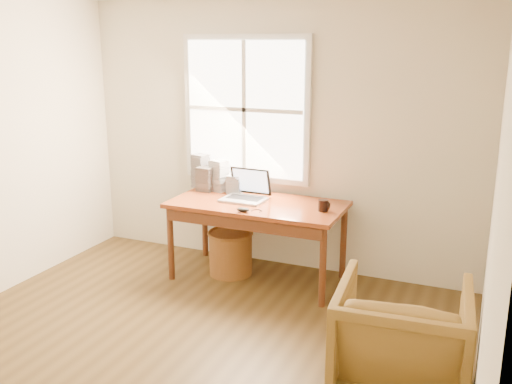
% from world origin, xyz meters
% --- Properties ---
extents(room_shell, '(4.04, 4.54, 2.64)m').
position_xyz_m(room_shell, '(-0.02, 0.16, 1.32)').
color(room_shell, '#4F3A1B').
rests_on(room_shell, ground).
extents(desk, '(1.60, 0.80, 0.04)m').
position_xyz_m(desk, '(0.00, 1.80, 0.73)').
color(desk, brown).
rests_on(desk, room_shell).
extents(armchair, '(0.86, 0.89, 0.75)m').
position_xyz_m(armchair, '(1.55, 0.46, 0.38)').
color(armchair, brown).
rests_on(armchair, room_shell).
extents(wicker_stool, '(0.49, 0.49, 0.41)m').
position_xyz_m(wicker_stool, '(-0.28, 1.80, 0.21)').
color(wicker_stool, brown).
rests_on(wicker_stool, room_shell).
extents(laptop, '(0.41, 0.43, 0.30)m').
position_xyz_m(laptop, '(-0.14, 1.80, 0.90)').
color(laptop, '#A4A6AB').
rests_on(laptop, desk).
extents(mouse, '(0.12, 0.08, 0.04)m').
position_xyz_m(mouse, '(0.00, 1.48, 0.77)').
color(mouse, black).
rests_on(mouse, desk).
extents(coffee_mug, '(0.12, 0.12, 0.10)m').
position_xyz_m(coffee_mug, '(0.64, 1.78, 0.80)').
color(coffee_mug, black).
rests_on(coffee_mug, desk).
extents(cd_stack_a, '(0.19, 0.18, 0.31)m').
position_xyz_m(cd_stack_a, '(-0.51, 2.05, 0.90)').
color(cd_stack_a, silver).
rests_on(cd_stack_a, desk).
extents(cd_stack_b, '(0.17, 0.15, 0.24)m').
position_xyz_m(cd_stack_b, '(-0.64, 2.00, 0.87)').
color(cd_stack_b, '#242429').
rests_on(cd_stack_b, desk).
extents(cd_stack_c, '(0.19, 0.17, 0.34)m').
position_xyz_m(cd_stack_c, '(-0.75, 2.10, 0.92)').
color(cd_stack_c, gray).
rests_on(cd_stack_c, desk).
extents(cd_stack_d, '(0.15, 0.13, 0.18)m').
position_xyz_m(cd_stack_d, '(-0.33, 2.02, 0.84)').
color(cd_stack_d, silver).
rests_on(cd_stack_d, desk).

